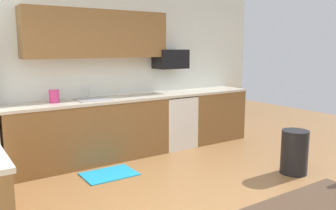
{
  "coord_description": "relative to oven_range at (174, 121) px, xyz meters",
  "views": [
    {
      "loc": [
        -2.35,
        -2.54,
        1.71
      ],
      "look_at": [
        0.0,
        1.0,
        1.0
      ],
      "focal_mm": 37.19,
      "sensor_mm": 36.0,
      "label": 1
    }
  ],
  "objects": [
    {
      "name": "countertop_back",
      "position": [
        -0.98,
        -0.0,
        0.46
      ],
      "size": [
        4.8,
        0.64,
        0.04
      ],
      "primitive_type": "cube",
      "color": "beige",
      "rests_on": "cabinet_run_back"
    },
    {
      "name": "trash_bin",
      "position": [
        0.62,
        -2.0,
        -0.16
      ],
      "size": [
        0.36,
        0.36,
        0.6
      ],
      "primitive_type": "cylinder",
      "color": "black",
      "rests_on": "ground"
    },
    {
      "name": "cabinet_run_back",
      "position": [
        -1.52,
        -0.0,
        -0.01
      ],
      "size": [
        2.43,
        0.6,
        0.9
      ],
      "primitive_type": "cube",
      "color": "brown",
      "rests_on": "ground"
    },
    {
      "name": "microwave",
      "position": [
        -0.0,
        0.1,
        1.05
      ],
      "size": [
        0.54,
        0.36,
        0.32
      ],
      "primitive_type": "cube",
      "color": "black"
    },
    {
      "name": "upper_cabinets_back",
      "position": [
        -1.28,
        0.13,
        1.44
      ],
      "size": [
        2.2,
        0.34,
        0.7
      ],
      "primitive_type": "cube",
      "color": "brown"
    },
    {
      "name": "oven_range",
      "position": [
        0.0,
        0.0,
        0.0
      ],
      "size": [
        0.6,
        0.6,
        0.91
      ],
      "color": "white",
      "rests_on": "ground"
    },
    {
      "name": "kettle",
      "position": [
        -2.0,
        0.05,
        0.56
      ],
      "size": [
        0.14,
        0.14,
        0.2
      ],
      "primitive_type": "cylinder",
      "color": "#CC3372",
      "rests_on": "countertop_back"
    },
    {
      "name": "floor_mat",
      "position": [
        -1.51,
        -0.65,
        -0.45
      ],
      "size": [
        0.7,
        0.5,
        0.01
      ],
      "primitive_type": "cube",
      "color": "#198CBF",
      "rests_on": "ground"
    },
    {
      "name": "cabinet_run_back_right",
      "position": [
        0.86,
        -0.0,
        -0.01
      ],
      "size": [
        1.12,
        0.6,
        0.9
      ],
      "primitive_type": "cube",
      "color": "brown",
      "rests_on": "ground"
    },
    {
      "name": "wall_back",
      "position": [
        -0.98,
        0.35,
        0.9
      ],
      "size": [
        5.8,
        0.1,
        2.7
      ],
      "primitive_type": "cube",
      "color": "silver",
      "rests_on": "ground"
    },
    {
      "name": "sink_basin",
      "position": [
        -1.45,
        -0.0,
        0.42
      ],
      "size": [
        0.48,
        0.4,
        0.14
      ],
      "primitive_type": "cube",
      "color": "#A5A8AD",
      "rests_on": "countertop_back"
    },
    {
      "name": "sink_faucet",
      "position": [
        -1.45,
        0.18,
        0.58
      ],
      "size": [
        0.02,
        0.02,
        0.24
      ],
      "primitive_type": "cylinder",
      "color": "#B2B5BA",
      "rests_on": "countertop_back"
    }
  ]
}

